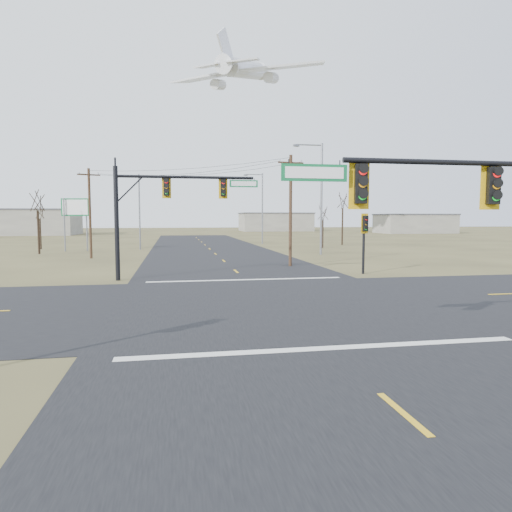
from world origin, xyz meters
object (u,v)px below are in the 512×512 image
at_px(mast_arm_near, 488,199).
at_px(streetlight_a, 319,193).
at_px(bare_tree_a, 37,200).
at_px(streetlight_b, 261,204).
at_px(mast_arm_far, 167,198).
at_px(highway_sign, 75,214).
at_px(bare_tree_c, 323,213).
at_px(utility_pole_far, 90,211).
at_px(bare_tree_b, 40,212).
at_px(utility_pole_near, 291,209).
at_px(bare_tree_d, 343,200).
at_px(streetlight_c, 141,207).
at_px(pedestal_signal_ne, 365,229).

distance_m(mast_arm_near, streetlight_a, 34.17).
bearing_deg(bare_tree_a, streetlight_b, 28.82).
distance_m(streetlight_a, streetlight_b, 20.95).
distance_m(mast_arm_far, highway_sign, 28.32).
xyz_separation_m(mast_arm_near, bare_tree_a, (-22.83, 39.72, 1.33)).
distance_m(mast_arm_near, mast_arm_far, 19.40).
bearing_deg(mast_arm_near, streetlight_a, 93.70).
bearing_deg(bare_tree_c, utility_pole_far, -158.51).
xyz_separation_m(mast_arm_near, bare_tree_c, (9.85, 43.77, 0.13)).
bearing_deg(bare_tree_b, streetlight_b, 13.44).
bearing_deg(utility_pole_near, streetlight_b, 83.31).
bearing_deg(bare_tree_d, streetlight_c, -169.91).
xyz_separation_m(streetlight_b, streetlight_c, (-16.47, -9.73, -0.72)).
bearing_deg(streetlight_c, mast_arm_near, -78.40).
distance_m(bare_tree_a, bare_tree_b, 8.17).
bearing_deg(mast_arm_far, bare_tree_a, 128.64).
bearing_deg(mast_arm_far, bare_tree_c, 62.10).
xyz_separation_m(streetlight_c, bare_tree_d, (27.26, 4.85, 1.20)).
distance_m(streetlight_c, bare_tree_c, 22.46).
distance_m(bare_tree_b, bare_tree_d, 39.51).
relative_size(mast_arm_near, utility_pole_far, 1.22).
distance_m(bare_tree_c, bare_tree_d, 7.74).
relative_size(mast_arm_near, bare_tree_b, 1.81).
height_order(bare_tree_a, bare_tree_b, bare_tree_a).
bearing_deg(pedestal_signal_ne, streetlight_b, 75.74).
distance_m(utility_pole_far, bare_tree_a, 9.03).
xyz_separation_m(highway_sign, streetlight_a, (25.78, -9.73, 2.13)).
xyz_separation_m(streetlight_b, bare_tree_c, (5.96, -10.65, -1.31)).
relative_size(pedestal_signal_ne, bare_tree_b, 0.73).
height_order(utility_pole_near, streetlight_c, streetlight_c).
distance_m(pedestal_signal_ne, streetlight_c, 32.01).
relative_size(utility_pole_near, bare_tree_b, 1.52).
distance_m(mast_arm_far, pedestal_signal_ne, 13.24).
bearing_deg(streetlight_a, utility_pole_far, 157.59).
relative_size(mast_arm_near, bare_tree_a, 1.44).
bearing_deg(bare_tree_b, streetlight_c, -13.38).
distance_m(mast_arm_near, streetlight_b, 54.58).
bearing_deg(streetlight_b, bare_tree_a, -165.24).
bearing_deg(highway_sign, streetlight_c, 23.09).
bearing_deg(streetlight_b, pedestal_signal_ne, -104.05).
distance_m(mast_arm_near, utility_pole_far, 37.25).
xyz_separation_m(mast_arm_near, streetlight_b, (3.89, 54.43, 1.44)).
bearing_deg(highway_sign, utility_pole_near, -33.02).
relative_size(pedestal_signal_ne, utility_pole_far, 0.49).
bearing_deg(bare_tree_b, pedestal_signal_ne, -46.58).
distance_m(pedestal_signal_ne, bare_tree_d, 34.13).
relative_size(streetlight_a, bare_tree_c, 2.00).
height_order(utility_pole_near, bare_tree_a, utility_pole_near).
relative_size(streetlight_b, bare_tree_a, 1.43).
distance_m(utility_pole_near, highway_sign, 28.47).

